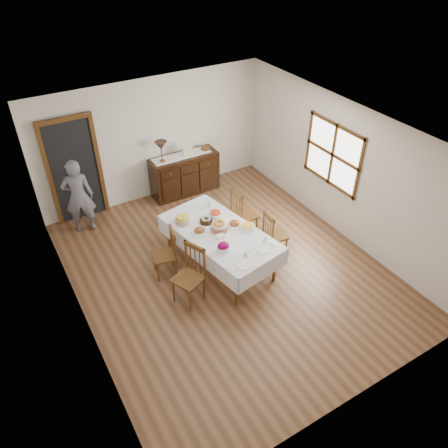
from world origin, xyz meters
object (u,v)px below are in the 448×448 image
chair_right_near (273,234)px  person (78,194)px  chair_left_near (190,274)px  chair_right_far (243,213)px  chair_left_far (167,253)px  sideboard (185,174)px  table_lamp (161,146)px  dining_table (220,235)px

chair_right_near → person: bearing=52.6°
chair_left_near → chair_right_far: 1.92m
person → chair_right_near: bearing=152.8°
chair_left_far → person: (-0.88, 2.03, 0.36)m
sideboard → table_lamp: table_lamp is taller
person → chair_left_far: bearing=128.7°
chair_left_near → chair_left_far: bearing=162.3°
table_lamp → dining_table: bearing=-91.8°
chair_left_near → sideboard: (1.40, 3.01, -0.07)m
chair_left_far → sideboard: chair_left_far is taller
dining_table → chair_right_far: bearing=22.8°
person → table_lamp: size_ratio=3.60×
chair_left_near → sideboard: size_ratio=0.69×
sideboard → chair_right_near: bearing=-81.4°
person → table_lamp: bearing=-157.5°
person → chair_left_near: bearing=124.2°
dining_table → person: size_ratio=1.42×
chair_left_near → table_lamp: (0.90, 3.01, 0.73)m
chair_right_near → chair_right_far: chair_right_far is taller
chair_right_far → table_lamp: bearing=20.2°
chair_right_near → table_lamp: 3.01m
chair_right_far → chair_left_far: bearing=98.9°
dining_table → chair_left_near: bearing=-160.0°
person → chair_right_far: bearing=161.0°
dining_table → chair_right_far: (0.81, 0.53, -0.14)m
chair_left_near → chair_right_far: size_ratio=1.01×
chair_left_near → person: person is taller
chair_right_far → chair_right_near: bearing=-166.9°
chair_left_far → chair_right_far: size_ratio=0.90×
chair_right_near → person: person is taller
chair_left_far → chair_right_near: (1.88, -0.49, -0.01)m
chair_left_near → table_lamp: size_ratio=2.25×
table_lamp → chair_left_far: bearing=-113.3°
dining_table → chair_left_near: 0.96m
chair_left_near → table_lamp: table_lamp is taller
person → table_lamp: person is taller
chair_left_far → table_lamp: size_ratio=2.00×
dining_table → sideboard: bearing=66.9°
chair_left_far → chair_right_far: 1.73m
chair_right_near → person: size_ratio=0.55×
chair_left_near → person: 2.95m
chair_left_far → chair_right_near: 1.95m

